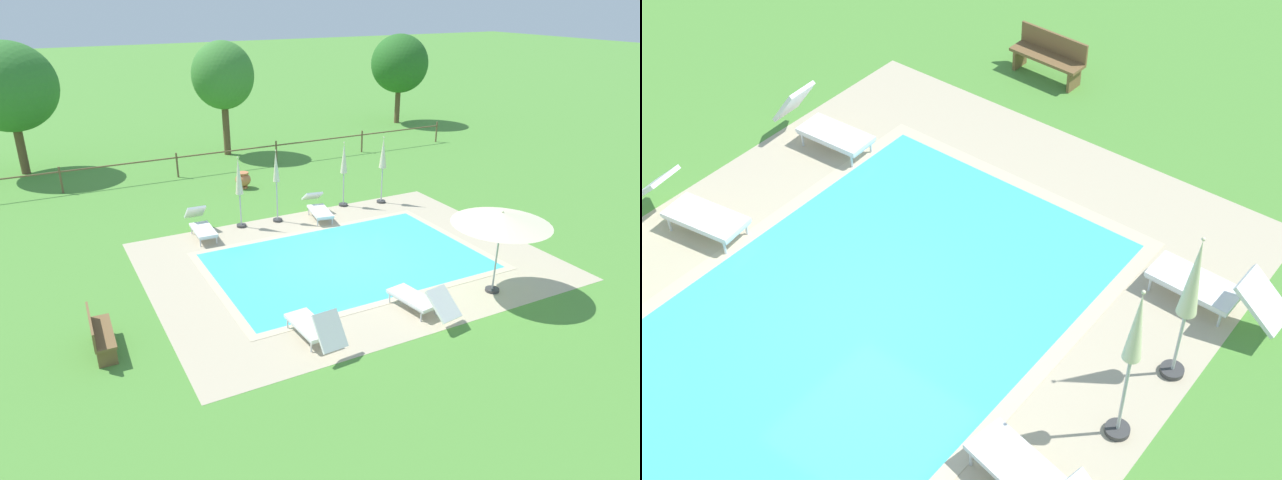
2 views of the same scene
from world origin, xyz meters
TOP-DOWN VIEW (x-y plane):
  - ground_plane at (0.00, 0.00)m, footprint 160.00×160.00m
  - pool_deck_paving at (0.00, 0.00)m, footprint 11.21×8.50m
  - swimming_pool_water at (0.00, 0.00)m, footprint 7.55×4.84m
  - pool_coping_rim at (0.00, 0.00)m, footprint 8.03×5.32m
  - sun_lounger_north_near_steps at (0.87, 3.57)m, footprint 0.98×2.12m
  - sun_lounger_north_mid at (-2.74, -3.32)m, footprint 0.70×1.87m
  - sun_lounger_north_far at (-3.21, 3.79)m, footprint 0.66×2.00m
  - sun_lounger_north_end at (0.11, -3.39)m, footprint 0.88×2.03m
  - patio_umbrella_open_foreground at (2.45, -3.33)m, footprint 2.48×2.48m
  - patio_umbrella_closed_row_west at (3.63, 3.81)m, footprint 0.32×0.32m
  - patio_umbrella_closed_row_mid_west at (-1.81, 3.93)m, footprint 0.32×0.32m
  - patio_umbrella_closed_row_centre at (2.22, 4.15)m, footprint 0.32×0.32m
  - patio_umbrella_closed_row_mid_east at (-0.53, 3.84)m, footprint 0.32×0.32m
  - wooden_bench_lawn_side at (-7.01, -1.48)m, footprint 0.50×1.51m
  - terracotta_urn_near_fence at (-0.31, 7.78)m, footprint 0.61×0.61m
  - perimeter_fence at (0.02, 10.43)m, footprint 22.69×0.08m
  - tree_far_west at (0.85, 13.04)m, footprint 2.87×2.87m
  - tree_west_mid at (12.24, 15.38)m, footprint 3.29×3.29m
  - tree_centre at (-7.94, 14.00)m, footprint 3.88×3.88m

SIDE VIEW (x-z plane):
  - ground_plane at x=0.00m, z-range 0.00..0.00m
  - pool_deck_paving at x=0.00m, z-range 0.00..0.01m
  - swimming_pool_water at x=0.00m, z-range 0.00..0.01m
  - pool_coping_rim at x=0.00m, z-range 0.01..0.01m
  - terracotta_urn_near_fence at x=-0.31m, z-range 0.03..0.67m
  - sun_lounger_north_near_steps at x=0.87m, z-range -0.03..0.75m
  - sun_lounger_north_far at x=-3.21m, z-range -0.06..0.81m
  - sun_lounger_north_end at x=0.11m, z-range -0.06..0.82m
  - sun_lounger_north_mid at x=-2.74m, z-range -0.10..0.90m
  - wooden_bench_lawn_side at x=-7.01m, z-range 0.03..0.90m
  - perimeter_fence at x=0.02m, z-range 0.19..1.24m
  - patio_umbrella_closed_row_mid_west at x=-1.81m, z-range 0.37..2.77m
  - patio_umbrella_closed_row_centre at x=2.22m, z-range 0.39..2.76m
  - patio_umbrella_closed_row_mid_east at x=-0.53m, z-range 0.39..2.88m
  - patio_umbrella_closed_row_west at x=3.63m, z-range 0.45..2.92m
  - patio_umbrella_open_foreground at x=2.45m, z-range 0.91..3.16m
  - tree_west_mid at x=12.24m, z-range 0.87..5.93m
  - tree_centre at x=-7.94m, z-range 0.91..6.38m
  - tree_far_west at x=0.85m, z-range 1.06..6.29m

